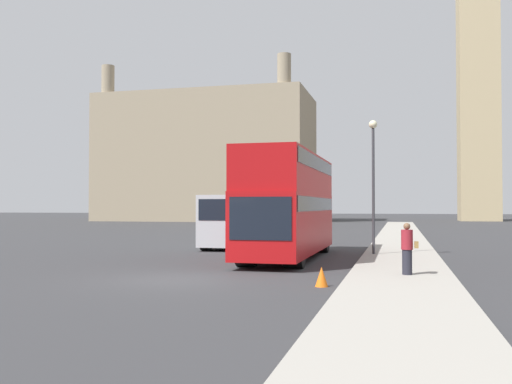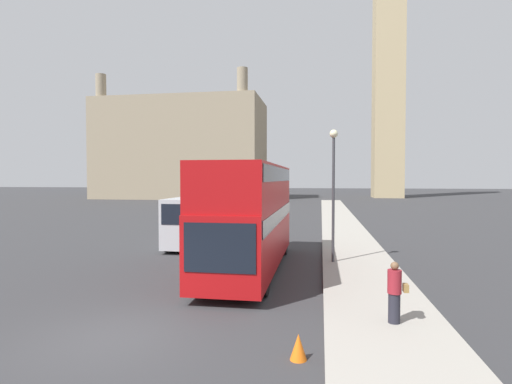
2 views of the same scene
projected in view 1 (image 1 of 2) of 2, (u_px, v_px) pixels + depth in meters
name	position (u px, v px, depth m)	size (l,w,h in m)	color
ground_plane	(177.00, 279.00, 17.21)	(300.00, 300.00, 0.00)	#333335
sidewalk_strip	(401.00, 284.00, 15.60)	(3.13, 120.00, 0.15)	#9E998E
building_block_distant	(208.00, 159.00, 86.81)	(31.15, 15.59, 22.93)	gray
red_double_decker_bus	(289.00, 201.00, 24.01)	(2.48, 10.24, 4.36)	#A80F11
white_van	(231.00, 220.00, 29.87)	(2.02, 5.35, 2.76)	#B2B7BC
pedestrian	(407.00, 249.00, 17.17)	(0.51, 0.35, 1.56)	#23232D
street_lamp	(373.00, 166.00, 24.69)	(0.36, 0.36, 5.80)	#38383D
traffic_cone	(322.00, 277.00, 15.65)	(0.36, 0.36, 0.55)	orange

